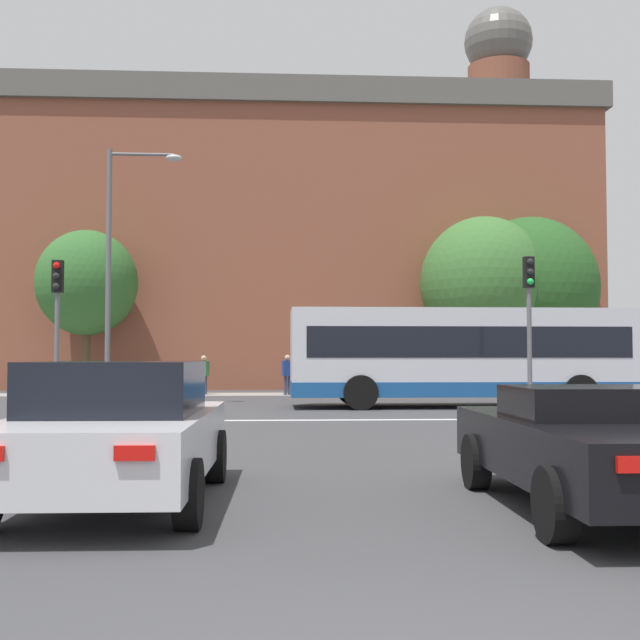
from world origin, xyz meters
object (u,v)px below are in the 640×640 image
(car_saloon_left, at_px, (118,431))
(traffic_light_near_left, at_px, (57,311))
(car_roadster_right, at_px, (598,445))
(pedestrian_waiting, at_px, (287,372))
(pedestrian_walking_west, at_px, (448,369))
(bus_crossing_lead, at_px, (461,355))
(traffic_light_near_right, at_px, (529,308))
(street_lamp_junction, at_px, (121,250))
(pedestrian_walking_east, at_px, (204,372))

(car_saloon_left, bearing_deg, traffic_light_near_left, 108.92)
(car_roadster_right, height_order, pedestrian_waiting, pedestrian_waiting)
(pedestrian_walking_west, bearing_deg, bus_crossing_lead, 88.07)
(car_saloon_left, distance_m, traffic_light_near_left, 12.26)
(traffic_light_near_right, distance_m, pedestrian_waiting, 12.91)
(bus_crossing_lead, height_order, traffic_light_near_left, traffic_light_near_left)
(car_saloon_left, xyz_separation_m, traffic_light_near_left, (-3.73, 11.52, 1.89))
(bus_crossing_lead, xyz_separation_m, street_lamp_junction, (-10.44, 1.16, 3.28))
(pedestrian_waiting, xyz_separation_m, pedestrian_walking_east, (-3.32, 0.57, -0.02))
(traffic_light_near_right, xyz_separation_m, pedestrian_waiting, (-6.06, 11.25, -1.85))
(bus_crossing_lead, distance_m, pedestrian_walking_east, 11.77)
(car_roadster_right, distance_m, pedestrian_waiting, 23.79)
(street_lamp_junction, height_order, pedestrian_walking_east, street_lamp_junction)
(car_roadster_right, bearing_deg, traffic_light_near_right, 75.50)
(car_roadster_right, bearing_deg, pedestrian_waiting, 97.14)
(pedestrian_walking_east, height_order, pedestrian_walking_west, pedestrian_walking_west)
(pedestrian_waiting, relative_size, pedestrian_walking_east, 1.02)
(car_saloon_left, relative_size, traffic_light_near_right, 1.07)
(traffic_light_near_right, height_order, street_lamp_junction, street_lamp_junction)
(bus_crossing_lead, height_order, pedestrian_waiting, bus_crossing_lead)
(pedestrian_walking_east, bearing_deg, car_saloon_left, 124.49)
(car_saloon_left, height_order, bus_crossing_lead, bus_crossing_lead)
(pedestrian_waiting, bearing_deg, bus_crossing_lead, -77.89)
(car_saloon_left, bearing_deg, pedestrian_waiting, 85.61)
(car_saloon_left, xyz_separation_m, pedestrian_waiting, (2.16, 22.96, 0.16))
(car_saloon_left, xyz_separation_m, pedestrian_walking_west, (8.81, 24.16, 0.24))
(car_roadster_right, height_order, traffic_light_near_left, traffic_light_near_left)
(pedestrian_walking_west, bearing_deg, car_saloon_left, 77.76)
(traffic_light_near_left, bearing_deg, car_roadster_right, -54.75)
(car_roadster_right, distance_m, traffic_light_near_left, 15.07)
(bus_crossing_lead, relative_size, street_lamp_junction, 1.29)
(car_roadster_right, height_order, pedestrian_walking_west, pedestrian_walking_west)
(traffic_light_near_right, relative_size, pedestrian_waiting, 2.60)
(bus_crossing_lead, xyz_separation_m, pedestrian_walking_west, (1.51, 8.80, -0.58))
(bus_crossing_lead, height_order, pedestrian_walking_west, bus_crossing_lead)
(traffic_light_near_left, bearing_deg, bus_crossing_lead, 19.22)
(street_lamp_junction, xyz_separation_m, pedestrian_walking_east, (1.98, 7.01, -3.95))
(pedestrian_walking_west, bearing_deg, traffic_light_near_left, 53.03)
(street_lamp_junction, bearing_deg, car_roadster_right, -64.96)
(car_roadster_right, relative_size, traffic_light_near_left, 1.13)
(bus_crossing_lead, bearing_deg, street_lamp_junction, 83.67)
(bus_crossing_lead, distance_m, street_lamp_junction, 11.00)
(car_roadster_right, distance_m, pedestrian_walking_west, 25.15)
(street_lamp_junction, xyz_separation_m, pedestrian_walking_west, (11.95, 7.64, -3.85))
(bus_crossing_lead, distance_m, pedestrian_waiting, 9.19)
(pedestrian_waiting, height_order, pedestrian_walking_west, pedestrian_walking_west)
(pedestrian_waiting, xyz_separation_m, pedestrian_walking_west, (6.64, 1.21, 0.08))
(traffic_light_near_left, bearing_deg, street_lamp_junction, 83.32)
(traffic_light_near_right, distance_m, traffic_light_near_left, 11.95)
(car_saloon_left, xyz_separation_m, traffic_light_near_right, (8.22, 11.71, 2.01))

